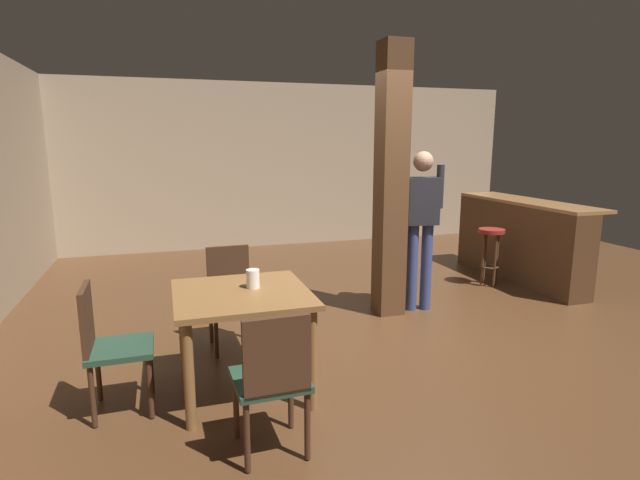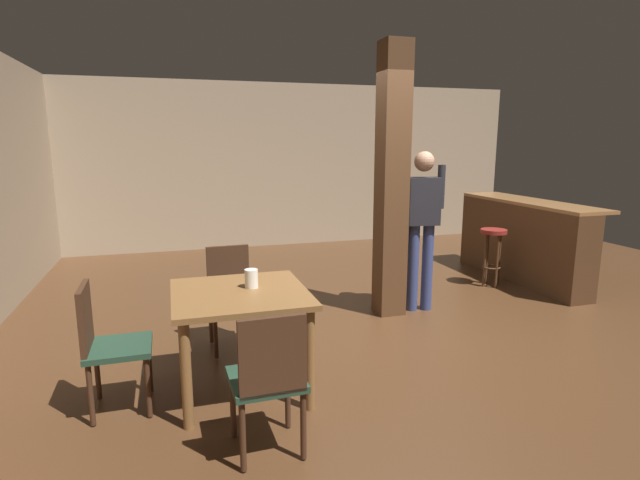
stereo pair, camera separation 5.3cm
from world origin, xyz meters
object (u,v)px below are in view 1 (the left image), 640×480
at_px(napkin_cup, 253,279).
at_px(bar_stool_near, 491,244).
at_px(dining_table, 242,308).
at_px(bar_counter, 519,240).
at_px(chair_west, 108,342).
at_px(chair_south, 273,376).
at_px(chair_north, 231,292).
at_px(standing_person, 421,219).

distance_m(napkin_cup, bar_stool_near, 3.78).
height_order(napkin_cup, bar_stool_near, napkin_cup).
bearing_deg(bar_stool_near, dining_table, -152.06).
relative_size(napkin_cup, bar_counter, 0.06).
bearing_deg(bar_counter, chair_west, -157.76).
distance_m(chair_west, chair_south, 1.25).
bearing_deg(chair_north, dining_table, -91.81).
xyz_separation_m(chair_north, bar_counter, (3.95, 1.10, 0.03)).
xyz_separation_m(dining_table, chair_south, (0.04, -0.84, -0.13)).
bearing_deg(chair_south, bar_counter, 35.53).
bearing_deg(bar_stool_near, chair_north, -164.26).
height_order(chair_north, chair_south, same).
bearing_deg(standing_person, chair_north, -169.24).
distance_m(napkin_cup, standing_person, 2.35).
xyz_separation_m(dining_table, bar_stool_near, (3.43, 1.82, -0.09)).
height_order(standing_person, bar_counter, standing_person).
relative_size(dining_table, bar_stool_near, 1.30).
xyz_separation_m(napkin_cup, bar_stool_near, (3.34, 1.75, -0.29)).
xyz_separation_m(chair_south, bar_stool_near, (3.39, 2.67, 0.04)).
distance_m(chair_west, standing_person, 3.32).
xyz_separation_m(napkin_cup, bar_counter, (3.88, 1.89, -0.29)).
distance_m(dining_table, chair_south, 0.86).
height_order(chair_north, bar_stool_near, chair_north).
distance_m(chair_south, bar_stool_near, 4.31).
distance_m(chair_south, napkin_cup, 0.97).
bearing_deg(bar_stool_near, chair_west, -156.87).
height_order(chair_north, napkin_cup, napkin_cup).
relative_size(chair_north, bar_counter, 0.40).
distance_m(chair_north, napkin_cup, 0.86).
distance_m(chair_north, standing_person, 2.18).
bearing_deg(bar_counter, dining_table, -153.71).
bearing_deg(chair_north, chair_south, -89.53).
distance_m(chair_north, bar_counter, 4.10).
bearing_deg(chair_north, bar_stool_near, 15.74).
bearing_deg(chair_south, bar_stool_near, 38.17).
relative_size(dining_table, chair_west, 1.07).
distance_m(dining_table, standing_person, 2.49).
distance_m(chair_west, napkin_cup, 1.06).
height_order(chair_north, standing_person, standing_person).
relative_size(chair_north, chair_south, 1.00).
distance_m(chair_north, chair_west, 1.29).
distance_m(napkin_cup, bar_counter, 4.32).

